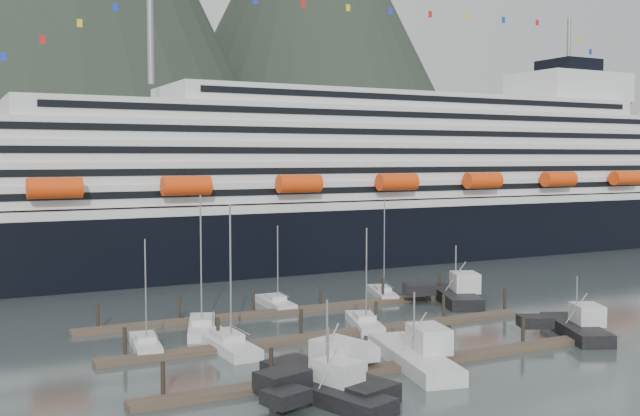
{
  "coord_description": "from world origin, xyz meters",
  "views": [
    {
      "loc": [
        -40.94,
        -64.33,
        18.57
      ],
      "look_at": [
        3.37,
        22.0,
        12.0
      ],
      "focal_mm": 42.0,
      "sensor_mm": 36.0,
      "label": 1
    }
  ],
  "objects_px": {
    "sailboat_e": "(202,328)",
    "trawler_d": "(575,327)",
    "trawler_b": "(326,378)",
    "trawler_a": "(327,391)",
    "cruise_ship": "(367,193)",
    "sailboat_a": "(146,345)",
    "sailboat_c": "(364,324)",
    "sailboat_b": "(227,345)",
    "trawler_e": "(454,295)",
    "sailboat_f": "(275,304)",
    "sailboat_g": "(382,293)",
    "trawler_c": "(412,356)"
  },
  "relations": [
    {
      "from": "sailboat_g",
      "to": "cruise_ship",
      "type": "bearing_deg",
      "value": -8.76
    },
    {
      "from": "sailboat_c",
      "to": "sailboat_a",
      "type": "bearing_deg",
      "value": 104.31
    },
    {
      "from": "trawler_b",
      "to": "trawler_d",
      "type": "distance_m",
      "value": 31.9
    },
    {
      "from": "trawler_b",
      "to": "trawler_d",
      "type": "xyz_separation_m",
      "value": [
        31.61,
        4.31,
        -0.1
      ]
    },
    {
      "from": "sailboat_f",
      "to": "trawler_a",
      "type": "relative_size",
      "value": 0.9
    },
    {
      "from": "cruise_ship",
      "to": "sailboat_b",
      "type": "distance_m",
      "value": 70.43
    },
    {
      "from": "trawler_a",
      "to": "trawler_b",
      "type": "relative_size",
      "value": 0.92
    },
    {
      "from": "sailboat_a",
      "to": "trawler_a",
      "type": "distance_m",
      "value": 23.6
    },
    {
      "from": "cruise_ship",
      "to": "trawler_b",
      "type": "xyz_separation_m",
      "value": [
        -43.76,
        -67.27,
        -11.05
      ]
    },
    {
      "from": "sailboat_c",
      "to": "trawler_d",
      "type": "distance_m",
      "value": 22.08
    },
    {
      "from": "trawler_e",
      "to": "trawler_a",
      "type": "bearing_deg",
      "value": 152.2
    },
    {
      "from": "trawler_d",
      "to": "trawler_e",
      "type": "bearing_deg",
      "value": 24.47
    },
    {
      "from": "trawler_a",
      "to": "cruise_ship",
      "type": "bearing_deg",
      "value": -50.38
    },
    {
      "from": "sailboat_e",
      "to": "cruise_ship",
      "type": "bearing_deg",
      "value": -27.59
    },
    {
      "from": "trawler_a",
      "to": "trawler_d",
      "type": "xyz_separation_m",
      "value": [
        32.92,
        7.03,
        0.05
      ]
    },
    {
      "from": "trawler_d",
      "to": "cruise_ship",
      "type": "bearing_deg",
      "value": 13.01
    },
    {
      "from": "sailboat_g",
      "to": "trawler_b",
      "type": "bearing_deg",
      "value": 160.62
    },
    {
      "from": "sailboat_b",
      "to": "sailboat_g",
      "type": "bearing_deg",
      "value": -60.27
    },
    {
      "from": "sailboat_b",
      "to": "trawler_a",
      "type": "xyz_separation_m",
      "value": [
        1.35,
        -18.3,
        0.39
      ]
    },
    {
      "from": "trawler_b",
      "to": "trawler_e",
      "type": "distance_m",
      "value": 39.84
    },
    {
      "from": "sailboat_c",
      "to": "trawler_d",
      "type": "bearing_deg",
      "value": -108.53
    },
    {
      "from": "sailboat_a",
      "to": "sailboat_f",
      "type": "relative_size",
      "value": 1.05
    },
    {
      "from": "trawler_c",
      "to": "sailboat_g",
      "type": "bearing_deg",
      "value": -15.21
    },
    {
      "from": "sailboat_c",
      "to": "sailboat_e",
      "type": "distance_m",
      "value": 17.59
    },
    {
      "from": "sailboat_b",
      "to": "sailboat_g",
      "type": "xyz_separation_m",
      "value": [
        28.13,
        16.73,
        -0.03
      ]
    },
    {
      "from": "sailboat_f",
      "to": "trawler_b",
      "type": "bearing_deg",
      "value": 166.51
    },
    {
      "from": "sailboat_a",
      "to": "trawler_e",
      "type": "xyz_separation_m",
      "value": [
        41.06,
        5.14,
        0.6
      ]
    },
    {
      "from": "sailboat_b",
      "to": "sailboat_f",
      "type": "relative_size",
      "value": 1.38
    },
    {
      "from": "trawler_c",
      "to": "sailboat_f",
      "type": "bearing_deg",
      "value": 12.66
    },
    {
      "from": "sailboat_c",
      "to": "sailboat_b",
      "type": "bearing_deg",
      "value": 115.49
    },
    {
      "from": "cruise_ship",
      "to": "trawler_d",
      "type": "relative_size",
      "value": 17.56
    },
    {
      "from": "trawler_a",
      "to": "sailboat_f",
      "type": "bearing_deg",
      "value": -35.25
    },
    {
      "from": "cruise_ship",
      "to": "sailboat_g",
      "type": "xyz_separation_m",
      "value": [
        -18.29,
        -34.95,
        -11.63
      ]
    },
    {
      "from": "sailboat_a",
      "to": "sailboat_c",
      "type": "xyz_separation_m",
      "value": [
        23.63,
        -1.74,
        0.01
      ]
    },
    {
      "from": "sailboat_g",
      "to": "trawler_d",
      "type": "height_order",
      "value": "sailboat_g"
    },
    {
      "from": "trawler_b",
      "to": "sailboat_c",
      "type": "bearing_deg",
      "value": -54.49
    },
    {
      "from": "sailboat_g",
      "to": "trawler_d",
      "type": "bearing_deg",
      "value": -148.78
    },
    {
      "from": "sailboat_c",
      "to": "trawler_b",
      "type": "distance_m",
      "value": 22.51
    },
    {
      "from": "sailboat_e",
      "to": "trawler_d",
      "type": "bearing_deg",
      "value": -100.56
    },
    {
      "from": "trawler_a",
      "to": "sailboat_c",
      "type": "bearing_deg",
      "value": -54.57
    },
    {
      "from": "sailboat_e",
      "to": "trawler_d",
      "type": "relative_size",
      "value": 1.27
    },
    {
      "from": "trawler_d",
      "to": "trawler_a",
      "type": "bearing_deg",
      "value": 125.98
    },
    {
      "from": "sailboat_c",
      "to": "trawler_e",
      "type": "height_order",
      "value": "sailboat_c"
    },
    {
      "from": "sailboat_f",
      "to": "sailboat_c",
      "type": "bearing_deg",
      "value": -160.77
    },
    {
      "from": "trawler_a",
      "to": "trawler_c",
      "type": "relative_size",
      "value": 0.8
    },
    {
      "from": "sailboat_g",
      "to": "trawler_b",
      "type": "height_order",
      "value": "sailboat_g"
    },
    {
      "from": "sailboat_a",
      "to": "sailboat_e",
      "type": "relative_size",
      "value": 0.74
    },
    {
      "from": "cruise_ship",
      "to": "sailboat_c",
      "type": "distance_m",
      "value": 59.05
    },
    {
      "from": "sailboat_c",
      "to": "trawler_e",
      "type": "distance_m",
      "value": 18.74
    },
    {
      "from": "trawler_d",
      "to": "sailboat_e",
      "type": "bearing_deg",
      "value": 84.2
    }
  ]
}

